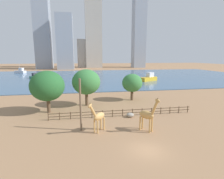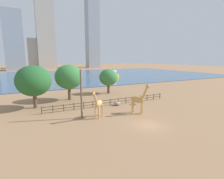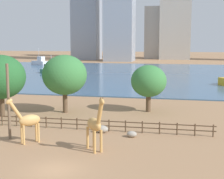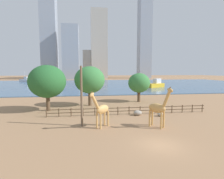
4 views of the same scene
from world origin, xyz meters
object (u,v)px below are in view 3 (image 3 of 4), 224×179
object	(u,v)px
utility_pole	(8,102)
giraffe_companion	(28,120)
boat_ferry	(40,62)
tree_left_large	(149,81)
boulder_near_fence	(132,134)
boulder_by_pole	(102,129)
tree_right_tall	(1,77)
giraffe_tall	(95,125)
boat_sailboat	(50,70)
tree_center_broad	(65,75)

from	to	relation	value
utility_pole	giraffe_companion	bearing A→B (deg)	-20.65
boat_ferry	utility_pole	bearing A→B (deg)	141.06
utility_pole	tree_left_large	world-z (taller)	utility_pole
boat_ferry	giraffe_companion	bearing A→B (deg)	142.09
boulder_near_fence	boat_ferry	size ratio (longest dim) A/B	0.13
tree_left_large	boulder_by_pole	bearing A→B (deg)	-107.33
tree_right_tall	boat_ferry	world-z (taller)	tree_right_tall
giraffe_tall	utility_pole	xyz separation A→B (m)	(-9.39, 1.87, 1.40)
giraffe_companion	boulder_near_fence	xyz separation A→B (m)	(9.54, 4.10, -1.95)
tree_left_large	boat_sailboat	size ratio (longest dim) A/B	1.09
boulder_by_pole	tree_right_tall	distance (m)	16.44
giraffe_tall	boulder_near_fence	size ratio (longest dim) A/B	4.96
utility_pole	boat_sailboat	bearing A→B (deg)	108.63
utility_pole	tree_center_broad	xyz separation A→B (m)	(1.16, 13.40, 1.39)
tree_center_broad	boulder_near_fence	bearing A→B (deg)	-43.36
giraffe_tall	tree_right_tall	xyz separation A→B (m)	(-15.61, 11.46, 2.75)
utility_pole	boat_ferry	xyz separation A→B (m)	(-39.53, 98.29, -2.49)
tree_center_broad	boat_sailboat	xyz separation A→B (m)	(-23.57, 53.05, -4.11)
utility_pole	tree_right_tall	world-z (taller)	tree_right_tall
boulder_by_pole	boat_ferry	world-z (taller)	boat_ferry
tree_center_broad	giraffe_companion	bearing A→B (deg)	-84.89
utility_pole	boulder_near_fence	size ratio (longest dim) A/B	7.26
boulder_near_fence	tree_left_large	distance (m)	13.77
giraffe_companion	tree_center_broad	size ratio (longest dim) A/B	0.59
boulder_by_pole	boulder_near_fence	bearing A→B (deg)	-17.32
tree_center_broad	tree_right_tall	size ratio (longest dim) A/B	0.99
boat_sailboat	boulder_near_fence	bearing A→B (deg)	-111.02
boulder_by_pole	tree_center_broad	size ratio (longest dim) A/B	0.17
boulder_near_fence	boat_ferry	world-z (taller)	boat_ferry
boulder_near_fence	boat_sailboat	bearing A→B (deg)	118.53
tree_right_tall	boat_sailboat	bearing A→B (deg)	105.89
giraffe_tall	giraffe_companion	size ratio (longest dim) A/B	1.11
giraffe_tall	boat_ferry	distance (m)	111.47
tree_center_broad	boulder_by_pole	bearing A→B (deg)	-51.00
tree_left_large	tree_right_tall	distance (m)	19.79
tree_center_broad	utility_pole	bearing A→B (deg)	-94.95
giraffe_companion	boat_ferry	size ratio (longest dim) A/B	0.59
tree_left_large	tree_right_tall	bearing A→B (deg)	-159.99
giraffe_companion	tree_center_broad	world-z (taller)	tree_center_broad
boulder_near_fence	boat_sailboat	size ratio (longest dim) A/B	0.18
boulder_by_pole	boat_sailboat	size ratio (longest dim) A/B	0.23
boulder_by_pole	giraffe_tall	bearing A→B (deg)	-82.42
giraffe_companion	giraffe_tall	bearing A→B (deg)	126.97
giraffe_companion	boat_ferry	world-z (taller)	boat_ferry
giraffe_tall	tree_left_large	distance (m)	18.56
giraffe_tall	tree_left_large	xyz separation A→B (m)	(2.97, 18.23, 1.86)
tree_right_tall	boulder_by_pole	bearing A→B (deg)	-19.88
tree_right_tall	boat_sailboat	xyz separation A→B (m)	(-16.19, 56.85, -4.07)
tree_center_broad	tree_right_tall	xyz separation A→B (m)	(-7.38, -3.81, -0.04)
boulder_by_pole	tree_center_broad	world-z (taller)	tree_center_broad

